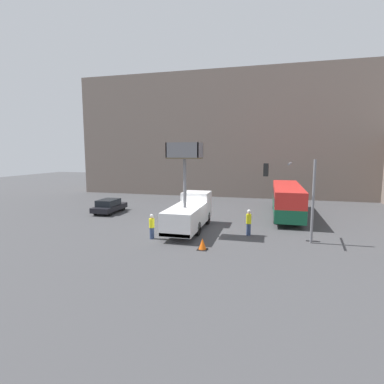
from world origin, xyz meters
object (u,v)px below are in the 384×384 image
city_bus (287,198)px  parked_car_curbside (109,206)px  traffic_light_pole (295,186)px  road_worker_near_truck (152,226)px  road_worker_directing (249,222)px  traffic_cone_near_truck (202,244)px  utility_truck (190,211)px

city_bus → parked_car_curbside: 17.65m
city_bus → parked_car_curbside: city_bus is taller
traffic_light_pole → road_worker_near_truck: bearing=-169.0°
parked_car_curbside → road_worker_directing: bearing=-19.1°
traffic_cone_near_truck → parked_car_curbside: parked_car_curbside is taller
traffic_light_pole → road_worker_near_truck: size_ratio=3.17×
road_worker_directing → traffic_cone_near_truck: size_ratio=2.68×
utility_truck → road_worker_directing: size_ratio=3.81×
traffic_light_pole → traffic_cone_near_truck: 7.42m
utility_truck → road_worker_near_truck: size_ratio=4.14×
road_worker_near_truck → parked_car_curbside: road_worker_near_truck is taller
road_worker_directing → parked_car_curbside: 15.13m
road_worker_near_truck → traffic_cone_near_truck: (3.99, -1.46, -0.55)m
utility_truck → parked_car_curbside: 10.77m
city_bus → road_worker_near_truck: size_ratio=6.39×
traffic_light_pole → road_worker_directing: traffic_light_pole is taller
utility_truck → city_bus: size_ratio=0.65×
road_worker_near_truck → road_worker_directing: size_ratio=0.92×
utility_truck → traffic_cone_near_truck: size_ratio=10.21×
parked_car_curbside → road_worker_near_truck: bearing=-44.5°
road_worker_directing → city_bus: bearing=-159.8°
traffic_cone_near_truck → road_worker_directing: bearing=57.9°
utility_truck → city_bus: bearing=44.4°
road_worker_near_truck → traffic_cone_near_truck: bearing=-164.8°
utility_truck → road_worker_near_truck: 3.63m
parked_car_curbside → city_bus: bearing=9.5°
traffic_light_pole → traffic_cone_near_truck: (-5.64, -3.33, -3.48)m
city_bus → traffic_light_pole: 8.89m
road_worker_directing → utility_truck: bearing=-52.5°
city_bus → traffic_cone_near_truck: bearing=147.4°
city_bus → traffic_light_pole: bearing=172.6°
traffic_light_pole → road_worker_near_truck: traffic_light_pole is taller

